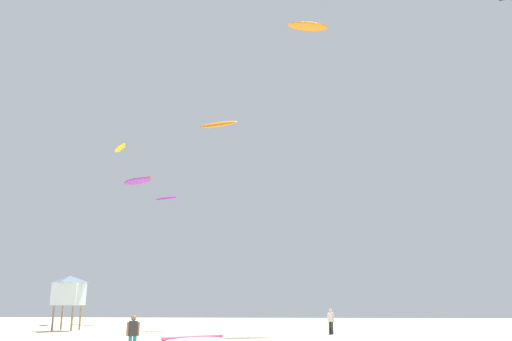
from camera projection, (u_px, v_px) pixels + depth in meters
person_foreground at (133, 332)px, 20.80m from camera, size 0.50×0.36×1.59m
person_midground at (331, 319)px, 35.02m from camera, size 0.46×0.39×1.69m
kite_grounded_far at (193, 341)px, 25.82m from camera, size 3.60×3.62×0.51m
lifeguard_tower at (69, 290)px, 40.06m from camera, size 2.30×2.30×4.15m
kite_aloft_0 at (138, 181)px, 58.67m from camera, size 4.48×3.43×0.70m
kite_aloft_1 at (308, 26)px, 47.29m from camera, size 3.93×1.92×0.67m
kite_aloft_3 at (120, 148)px, 60.37m from camera, size 2.91×3.83×0.71m
kite_aloft_4 at (218, 124)px, 49.51m from camera, size 4.16×2.21×0.96m
kite_aloft_6 at (167, 198)px, 45.54m from camera, size 2.48×1.62×0.47m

